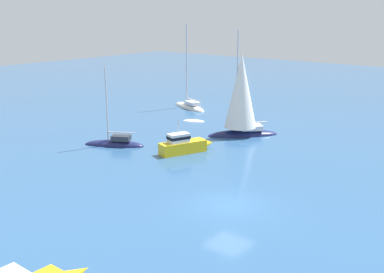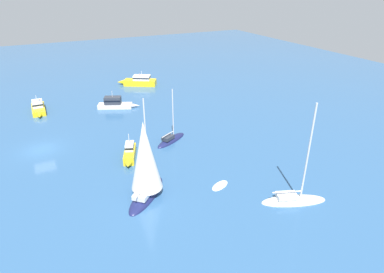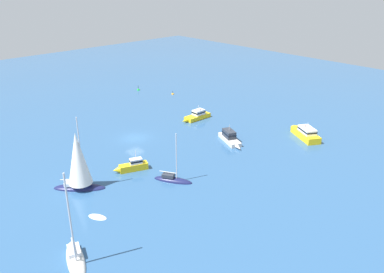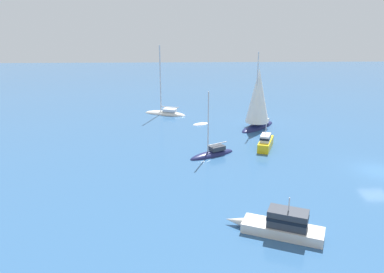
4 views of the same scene
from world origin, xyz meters
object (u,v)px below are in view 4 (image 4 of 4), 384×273
at_px(sloop, 258,101).
at_px(tender, 201,124).
at_px(yacht, 165,113).
at_px(launch_1, 266,142).
at_px(powerboat, 282,225).
at_px(sloop_1, 212,154).

bearing_deg(sloop, tender, -61.20).
xyz_separation_m(tender, sloop, (-7.13, 1.84, 3.49)).
distance_m(yacht, sloop, 14.40).
xyz_separation_m(sloop, launch_1, (0.45, 7.62, -2.80)).
xyz_separation_m(tender, powerboat, (-4.07, 26.92, 0.75)).
bearing_deg(launch_1, sloop_1, 130.77).
xyz_separation_m(powerboat, sloop_1, (3.49, -15.24, -0.63)).
bearing_deg(powerboat, tender, -58.10).
xyz_separation_m(sloop_1, launch_1, (-6.12, -2.23, 0.57)).
xyz_separation_m(yacht, launch_1, (-11.61, 14.76, 0.51)).
bearing_deg(powerboat, sloop, -73.65).
bearing_deg(launch_1, sloop, 17.41).
xyz_separation_m(tender, launch_1, (-6.69, 9.45, 0.68)).
bearing_deg(powerboat, launch_1, -75.22).
height_order(yacht, sloop, yacht).
height_order(yacht, launch_1, yacht).
bearing_deg(yacht, sloop, 169.58).
distance_m(sloop_1, launch_1, 6.53).
relative_size(tender, powerboat, 0.38).
xyz_separation_m(powerboat, launch_1, (-2.62, -17.47, -0.07)).
xyz_separation_m(yacht, sloop_1, (-5.50, 16.98, -0.06)).
height_order(tender, yacht, yacht).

